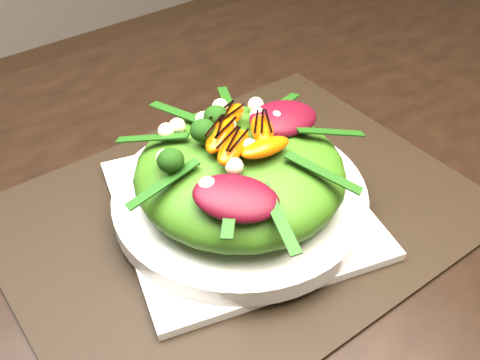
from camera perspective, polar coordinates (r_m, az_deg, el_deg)
dining_table at (r=0.83m, az=17.32°, el=5.29°), size 1.60×0.90×0.75m
placemat at (r=0.62m, az=0.00°, el=-3.27°), size 0.51×0.39×0.00m
plate_base at (r=0.62m, az=0.00°, el=-2.81°), size 0.32×0.32×0.01m
salad_bowl at (r=0.61m, az=0.00°, el=-1.79°), size 0.34×0.34×0.02m
lettuce_mound at (r=0.59m, az=0.00°, el=0.80°), size 0.26×0.26×0.08m
radicchio_leaf at (r=0.59m, az=4.44°, el=6.26°), size 0.09×0.06×0.02m
orange_segment at (r=0.57m, az=-1.18°, el=5.14°), size 0.06×0.05×0.01m
broccoli_floret at (r=0.56m, az=-5.99°, el=4.66°), size 0.04×0.04×0.04m
macadamia_nut at (r=0.54m, az=4.64°, el=2.30°), size 0.02×0.02×0.02m
balsamic_drizzle at (r=0.56m, az=-1.20°, el=5.80°), size 0.04×0.02×0.00m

